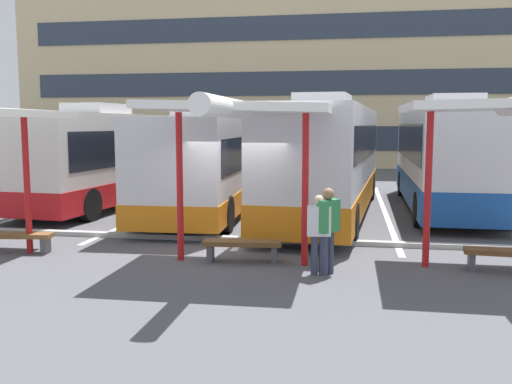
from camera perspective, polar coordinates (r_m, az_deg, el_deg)
ground_plane at (r=13.55m, az=-1.90°, el=-5.54°), size 160.00×160.00×0.00m
terminal_building at (r=46.17m, az=6.42°, el=16.76°), size 42.24×14.97×24.52m
coach_bus_0 at (r=21.63m, az=-13.72°, el=3.39°), size 3.54×11.44×3.61m
coach_bus_1 at (r=19.13m, az=-4.34°, el=2.91°), size 2.94×11.13×3.44m
coach_bus_2 at (r=18.22m, az=7.32°, el=3.17°), size 3.49×11.85×3.78m
coach_bus_3 at (r=20.33m, az=18.62°, el=3.29°), size 2.81×10.54×3.83m
lane_stripe_0 at (r=22.19m, az=-17.98°, el=-1.00°), size 0.16×14.00×0.01m
lane_stripe_1 at (r=20.72m, az=-8.63°, el=-1.28°), size 0.16×14.00×0.01m
lane_stripe_2 at (r=19.87m, az=1.82°, el=-1.55°), size 0.16×14.00×0.01m
lane_stripe_3 at (r=19.73m, az=12.81°, el=-1.78°), size 0.16×14.00×0.01m
lane_stripe_4 at (r=20.31m, az=23.55°, el=-1.94°), size 0.16×14.00×0.01m
bench_1 at (r=14.05m, az=-23.53°, el=-4.25°), size 1.95×0.64×0.45m
waiting_shelter_1 at (r=11.42m, az=-1.78°, el=8.07°), size 3.67×4.84×3.39m
bench_2 at (r=12.06m, az=-1.39°, el=-5.47°), size 1.70×0.55×0.45m
bench_3 at (r=12.23m, az=23.86°, el=-5.90°), size 1.58×0.56×0.45m
platform_kerb at (r=14.13m, az=-1.41°, el=-4.78°), size 44.00×0.24×0.12m
waiting_passenger_0 at (r=11.00m, az=7.28°, el=-3.27°), size 0.47×0.52×1.70m
waiting_passenger_2 at (r=10.96m, az=6.36°, el=-3.81°), size 0.47×0.27×1.56m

